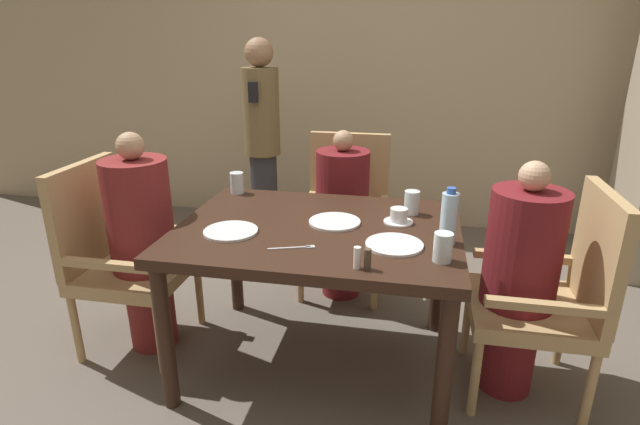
{
  "coord_description": "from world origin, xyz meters",
  "views": [
    {
      "loc": [
        0.43,
        -2.1,
        1.59
      ],
      "look_at": [
        0.0,
        0.05,
        0.8
      ],
      "focal_mm": 28.0,
      "sensor_mm": 36.0,
      "label": 1
    }
  ],
  "objects_px": {
    "diner_in_far_chair": "(342,213)",
    "diner_in_right_chair": "(519,279)",
    "plate_main_left": "(231,231)",
    "chair_left_side": "(118,252)",
    "chair_far_side": "(346,209)",
    "glass_tall_far": "(412,203)",
    "plate_dessert_center": "(394,245)",
    "chair_right_side": "(554,291)",
    "water_bottle": "(449,218)",
    "teacup_with_saucer": "(399,217)",
    "glass_tall_mid": "(443,247)",
    "standing_host": "(262,140)",
    "glass_tall_near": "(237,183)",
    "plate_main_right": "(335,222)",
    "diner_in_left_chair": "(143,242)"
  },
  "relations": [
    {
      "from": "diner_in_left_chair",
      "to": "water_bottle",
      "type": "distance_m",
      "value": 1.5
    },
    {
      "from": "chair_right_side",
      "to": "plate_dessert_center",
      "type": "relative_size",
      "value": 4.05
    },
    {
      "from": "chair_left_side",
      "to": "water_bottle",
      "type": "height_order",
      "value": "water_bottle"
    },
    {
      "from": "plate_main_left",
      "to": "glass_tall_near",
      "type": "xyz_separation_m",
      "value": [
        -0.17,
        0.56,
        0.05
      ]
    },
    {
      "from": "diner_in_far_chair",
      "to": "chair_right_side",
      "type": "bearing_deg",
      "value": -35.33
    },
    {
      "from": "chair_right_side",
      "to": "water_bottle",
      "type": "height_order",
      "value": "water_bottle"
    },
    {
      "from": "chair_far_side",
      "to": "teacup_with_saucer",
      "type": "distance_m",
      "value": 0.89
    },
    {
      "from": "diner_in_right_chair",
      "to": "plate_main_left",
      "type": "height_order",
      "value": "diner_in_right_chair"
    },
    {
      "from": "plate_dessert_center",
      "to": "glass_tall_far",
      "type": "relative_size",
      "value": 2.07
    },
    {
      "from": "standing_host",
      "to": "water_bottle",
      "type": "relative_size",
      "value": 6.36
    },
    {
      "from": "diner_in_right_chair",
      "to": "plate_main_left",
      "type": "relative_size",
      "value": 4.53
    },
    {
      "from": "plate_main_right",
      "to": "glass_tall_mid",
      "type": "bearing_deg",
      "value": -34.1
    },
    {
      "from": "glass_tall_near",
      "to": "teacup_with_saucer",
      "type": "bearing_deg",
      "value": -17.77
    },
    {
      "from": "chair_left_side",
      "to": "standing_host",
      "type": "xyz_separation_m",
      "value": [
        0.35,
        1.41,
        0.32
      ]
    },
    {
      "from": "chair_right_side",
      "to": "teacup_with_saucer",
      "type": "height_order",
      "value": "chair_right_side"
    },
    {
      "from": "plate_main_left",
      "to": "teacup_with_saucer",
      "type": "bearing_deg",
      "value": 20.33
    },
    {
      "from": "chair_right_side",
      "to": "plate_dessert_center",
      "type": "bearing_deg",
      "value": -167.16
    },
    {
      "from": "chair_far_side",
      "to": "standing_host",
      "type": "xyz_separation_m",
      "value": [
        -0.71,
        0.51,
        0.32
      ]
    },
    {
      "from": "plate_main_left",
      "to": "chair_far_side",
      "type": "bearing_deg",
      "value": 70.69
    },
    {
      "from": "standing_host",
      "to": "plate_main_right",
      "type": "height_order",
      "value": "standing_host"
    },
    {
      "from": "diner_in_far_chair",
      "to": "glass_tall_far",
      "type": "height_order",
      "value": "diner_in_far_chair"
    },
    {
      "from": "plate_main_left",
      "to": "plate_dessert_center",
      "type": "xyz_separation_m",
      "value": [
        0.72,
        -0.01,
        0.0
      ]
    },
    {
      "from": "teacup_with_saucer",
      "to": "glass_tall_near",
      "type": "distance_m",
      "value": 0.95
    },
    {
      "from": "chair_left_side",
      "to": "chair_far_side",
      "type": "xyz_separation_m",
      "value": [
        1.05,
        0.9,
        0.0
      ]
    },
    {
      "from": "chair_left_side",
      "to": "plate_dessert_center",
      "type": "relative_size",
      "value": 4.05
    },
    {
      "from": "standing_host",
      "to": "plate_dessert_center",
      "type": "distance_m",
      "value": 1.89
    },
    {
      "from": "plate_main_left",
      "to": "diner_in_left_chair",
      "type": "bearing_deg",
      "value": 164.35
    },
    {
      "from": "chair_left_side",
      "to": "water_bottle",
      "type": "relative_size",
      "value": 4.01
    },
    {
      "from": "chair_far_side",
      "to": "glass_tall_far",
      "type": "relative_size",
      "value": 8.4
    },
    {
      "from": "standing_host",
      "to": "plate_main_left",
      "type": "relative_size",
      "value": 6.43
    },
    {
      "from": "glass_tall_near",
      "to": "glass_tall_far",
      "type": "relative_size",
      "value": 1.0
    },
    {
      "from": "water_bottle",
      "to": "glass_tall_far",
      "type": "height_order",
      "value": "water_bottle"
    },
    {
      "from": "water_bottle",
      "to": "plate_dessert_center",
      "type": "bearing_deg",
      "value": -160.95
    },
    {
      "from": "plate_main_right",
      "to": "glass_tall_near",
      "type": "height_order",
      "value": "glass_tall_near"
    },
    {
      "from": "teacup_with_saucer",
      "to": "glass_tall_mid",
      "type": "height_order",
      "value": "glass_tall_mid"
    },
    {
      "from": "chair_far_side",
      "to": "chair_right_side",
      "type": "distance_m",
      "value": 1.38
    },
    {
      "from": "standing_host",
      "to": "plate_dessert_center",
      "type": "bearing_deg",
      "value": -55.78
    },
    {
      "from": "diner_in_left_chair",
      "to": "chair_far_side",
      "type": "height_order",
      "value": "diner_in_left_chair"
    },
    {
      "from": "chair_left_side",
      "to": "plate_dessert_center",
      "type": "xyz_separation_m",
      "value": [
        1.41,
        -0.16,
        0.23
      ]
    },
    {
      "from": "plate_main_left",
      "to": "chair_left_side",
      "type": "bearing_deg",
      "value": 167.65
    },
    {
      "from": "chair_left_side",
      "to": "teacup_with_saucer",
      "type": "xyz_separation_m",
      "value": [
        1.41,
        0.12,
        0.25
      ]
    },
    {
      "from": "plate_main_right",
      "to": "chair_right_side",
      "type": "bearing_deg",
      "value": -3.23
    },
    {
      "from": "plate_main_left",
      "to": "water_bottle",
      "type": "xyz_separation_m",
      "value": [
        0.94,
        0.07,
        0.11
      ]
    },
    {
      "from": "diner_in_right_chair",
      "to": "diner_in_left_chair",
      "type": "bearing_deg",
      "value": 180.0
    },
    {
      "from": "diner_in_far_chair",
      "to": "diner_in_right_chair",
      "type": "height_order",
      "value": "diner_in_right_chair"
    },
    {
      "from": "diner_in_far_chair",
      "to": "chair_right_side",
      "type": "height_order",
      "value": "diner_in_far_chair"
    },
    {
      "from": "water_bottle",
      "to": "glass_tall_mid",
      "type": "bearing_deg",
      "value": -97.86
    },
    {
      "from": "glass_tall_mid",
      "to": "glass_tall_far",
      "type": "height_order",
      "value": "same"
    },
    {
      "from": "chair_right_side",
      "to": "plate_main_right",
      "type": "height_order",
      "value": "chair_right_side"
    },
    {
      "from": "plate_dessert_center",
      "to": "glass_tall_mid",
      "type": "distance_m",
      "value": 0.23
    }
  ]
}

